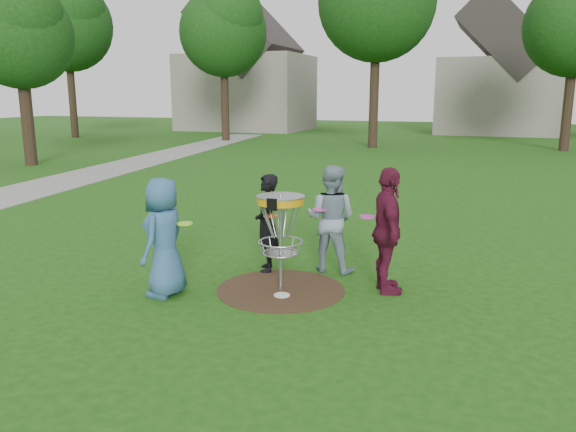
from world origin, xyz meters
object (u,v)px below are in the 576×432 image
(player_grey, at_px, (331,219))
(player_maroon, at_px, (388,231))
(player_black, at_px, (267,223))
(disc_golf_basket, at_px, (281,219))
(player_blue, at_px, (164,237))

(player_grey, height_order, player_maroon, player_maroon)
(player_black, bearing_deg, player_maroon, 56.75)
(disc_golf_basket, bearing_deg, player_maroon, 16.93)
(player_maroon, bearing_deg, player_blue, 90.10)
(player_maroon, bearing_deg, player_grey, 33.60)
(player_black, relative_size, player_grey, 0.92)
(player_blue, xyz_separation_m, player_black, (0.90, 1.47, -0.05))
(player_blue, relative_size, disc_golf_basket, 1.17)
(player_blue, bearing_deg, disc_golf_basket, 117.11)
(player_blue, bearing_deg, player_maroon, 112.58)
(player_blue, distance_m, player_black, 1.72)
(player_blue, relative_size, player_grey, 0.98)
(player_black, height_order, player_maroon, player_maroon)
(player_blue, height_order, player_black, player_blue)
(player_grey, height_order, disc_golf_basket, player_grey)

